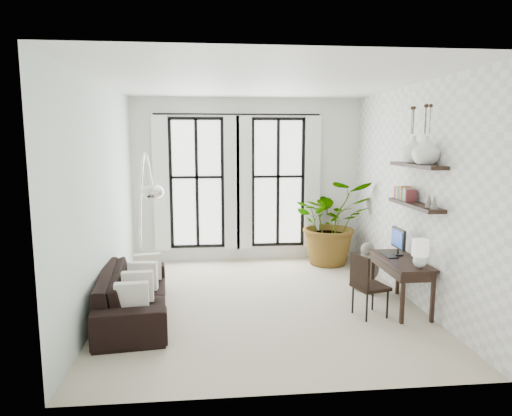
{
  "coord_description": "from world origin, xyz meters",
  "views": [
    {
      "loc": [
        -0.72,
        -6.48,
        2.41
      ],
      "look_at": [
        -0.05,
        0.3,
        1.38
      ],
      "focal_mm": 32.0,
      "sensor_mm": 36.0,
      "label": 1
    }
  ],
  "objects": [
    {
      "name": "wall_left",
      "position": [
        -2.25,
        0.0,
        1.6
      ],
      "size": [
        0.0,
        5.0,
        5.0
      ],
      "primitive_type": "plane",
      "rotation": [
        1.57,
        0.0,
        1.57
      ],
      "color": "silver",
      "rests_on": "floor"
    },
    {
      "name": "wall_right",
      "position": [
        2.25,
        0.0,
        1.6
      ],
      "size": [
        0.0,
        5.0,
        5.0
      ],
      "primitive_type": "plane",
      "rotation": [
        1.57,
        0.0,
        -1.57
      ],
      "color": "white",
      "rests_on": "floor"
    },
    {
      "name": "desk_chair",
      "position": [
        1.35,
        -0.69,
        0.5
      ],
      "size": [
        0.51,
        0.51,
        0.87
      ],
      "rotation": [
        0.0,
        0.0,
        0.28
      ],
      "color": "black",
      "rests_on": "floor"
    },
    {
      "name": "floor",
      "position": [
        0.0,
        0.0,
        0.0
      ],
      "size": [
        5.0,
        5.0,
        0.0
      ],
      "primitive_type": "plane",
      "color": "beige",
      "rests_on": "ground"
    },
    {
      "name": "throw_pillows",
      "position": [
        -1.7,
        -0.37,
        0.5
      ],
      "size": [
        0.4,
        1.52,
        0.4
      ],
      "color": "silver",
      "rests_on": "sofa"
    },
    {
      "name": "desk",
      "position": [
        1.95,
        -0.48,
        0.69
      ],
      "size": [
        0.52,
        1.22,
        1.11
      ],
      "color": "black",
      "rests_on": "floor"
    },
    {
      "name": "ceiling",
      "position": [
        0.0,
        0.0,
        3.2
      ],
      "size": [
        5.0,
        5.0,
        0.0
      ],
      "primitive_type": "plane",
      "color": "white",
      "rests_on": "wall_back"
    },
    {
      "name": "plant",
      "position": [
        1.59,
        2.0,
        0.83
      ],
      "size": [
        1.5,
        1.3,
        1.66
      ],
      "primitive_type": "imported",
      "rotation": [
        0.0,
        0.0,
        -0.01
      ],
      "color": "#2D7228",
      "rests_on": "floor"
    },
    {
      "name": "arc_lamp",
      "position": [
        -1.7,
        0.36,
        1.73
      ],
      "size": [
        0.71,
        1.69,
        2.22
      ],
      "color": "silver",
      "rests_on": "floor"
    },
    {
      "name": "wall_back",
      "position": [
        0.0,
        2.5,
        1.6
      ],
      "size": [
        4.5,
        0.0,
        4.5
      ],
      "primitive_type": "plane",
      "rotation": [
        1.57,
        0.0,
        0.0
      ],
      "color": "white",
      "rests_on": "floor"
    },
    {
      "name": "vase_a",
      "position": [
        2.11,
        -0.68,
        2.27
      ],
      "size": [
        0.37,
        0.37,
        0.38
      ],
      "primitive_type": "imported",
      "color": "white",
      "rests_on": "shelf_upper"
    },
    {
      "name": "windows",
      "position": [
        -0.2,
        2.43,
        1.56
      ],
      "size": [
        3.26,
        0.13,
        2.65
      ],
      "color": "white",
      "rests_on": "wall_back"
    },
    {
      "name": "sofa",
      "position": [
        -1.8,
        -0.37,
        0.32
      ],
      "size": [
        1.11,
        2.31,
        0.65
      ],
      "primitive_type": "imported",
      "rotation": [
        0.0,
        0.0,
        1.68
      ],
      "color": "black",
      "rests_on": "floor"
    },
    {
      "name": "wall_shelves",
      "position": [
        2.11,
        -0.39,
        1.73
      ],
      "size": [
        0.25,
        1.3,
        0.6
      ],
      "color": "black",
      "rests_on": "wall_right"
    },
    {
      "name": "buddha",
      "position": [
        1.76,
        0.42,
        0.33
      ],
      "size": [
        0.43,
        0.43,
        0.78
      ],
      "color": "gray",
      "rests_on": "floor"
    },
    {
      "name": "vase_b",
      "position": [
        2.11,
        -0.28,
        2.27
      ],
      "size": [
        0.37,
        0.37,
        0.38
      ],
      "primitive_type": "imported",
      "color": "white",
      "rests_on": "shelf_upper"
    }
  ]
}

